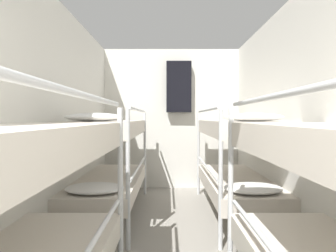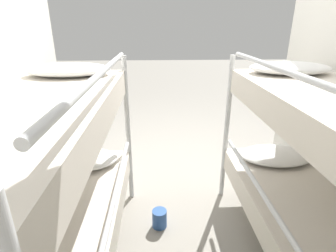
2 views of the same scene
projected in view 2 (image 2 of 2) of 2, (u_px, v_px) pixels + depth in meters
ground_plane at (173, 166)px, 3.17m from camera, size 20.00×20.00×0.00m
bunk_stack_left_near at (327, 169)px, 1.57m from camera, size 0.79×1.89×1.40m
bunk_stack_right_near at (46, 176)px, 1.50m from camera, size 0.79×1.89×1.40m
tin_can at (160, 218)px, 2.20m from camera, size 0.12×0.12×0.16m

